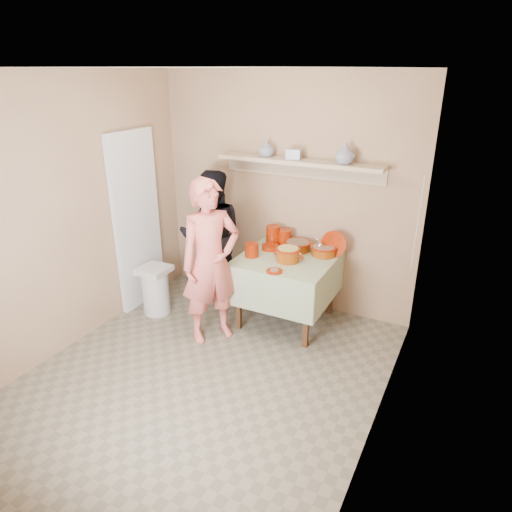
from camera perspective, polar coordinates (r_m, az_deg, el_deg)
The scene contains 22 objects.
ground at distance 4.30m, azimuth -6.56°, elevation -14.94°, with size 3.50×3.50×0.00m, color #706958.
tile_panel at distance 5.32m, azimuth -14.66°, elevation 4.23°, with size 0.06×0.70×2.00m, color silver.
plate_stack_a at distance 5.11m, azimuth 2.16°, elevation 2.63°, with size 0.16×0.16×0.21m, color #781500.
plate_stack_b at distance 5.09m, azimuth 3.62°, elevation 2.34°, with size 0.15×0.15×0.18m, color #781500.
bowl_stack at distance 4.78m, azimuth -0.54°, elevation 0.76°, with size 0.14×0.14×0.14m, color #781500.
empty_bowl at distance 4.98m, azimuth 1.77°, elevation 1.12°, with size 0.18×0.18×0.05m, color #781500.
propped_lid at distance 4.87m, azimuth 9.66°, elevation 1.46°, with size 0.28×0.28×0.02m, color #781500.
vase_right at distance 4.66m, azimuth 11.07°, elevation 12.45°, with size 0.19×0.19×0.20m, color navy.
vase_left at distance 4.98m, azimuth 1.31°, elevation 13.32°, with size 0.17×0.17×0.18m, color navy.
ceramic_box at distance 4.84m, azimuth 4.74°, elevation 12.56°, with size 0.15×0.11×0.11m, color navy.
person_cook at distance 4.49m, azimuth -5.68°, elevation -0.79°, with size 0.61×0.40×1.67m, color #D7635C.
person_helper at distance 5.37m, azimuth -5.53°, elevation 2.52°, with size 0.76×0.59×1.56m, color black.
room_shell at distance 3.56m, azimuth -7.69°, elevation 6.15°, with size 3.04×3.54×2.62m.
serving_table at distance 4.84m, azimuth 3.90°, elevation -1.44°, with size 0.97×0.97×0.76m.
cazuela_meat_a at distance 4.97m, azimuth 5.22°, elevation 1.36°, with size 0.30×0.30×0.10m.
cazuela_meat_b at distance 4.87m, azimuth 8.46°, elevation 0.76°, with size 0.28×0.28×0.10m.
ladle at distance 4.85m, azimuth 8.04°, elevation 1.35°, with size 0.08×0.26×0.19m.
cazuela_rice at distance 4.67m, azimuth 4.01°, elevation 0.33°, with size 0.33×0.25×0.14m.
front_plate at distance 4.43m, azimuth 2.31°, elevation -1.88°, with size 0.16×0.16×0.03m.
wall_shelf at distance 4.88m, azimuth 5.44°, elevation 11.43°, with size 1.80×0.25×0.21m.
trash_bin at distance 5.28m, azimuth -12.42°, elevation -4.14°, with size 0.32×0.32×0.56m.
electrical_cord at distance 4.52m, azimuth 19.53°, elevation 3.77°, with size 0.01×0.05×0.90m.
Camera 1 is at (1.96, -2.81, 2.60)m, focal length 32.00 mm.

